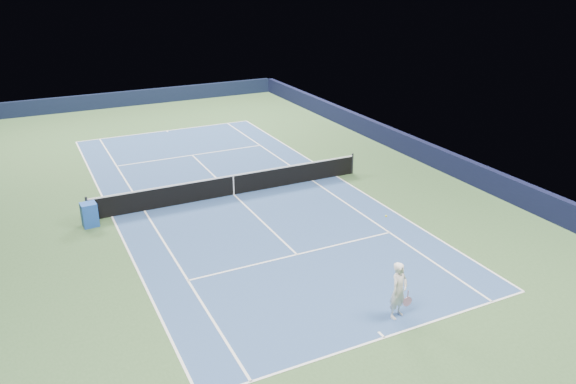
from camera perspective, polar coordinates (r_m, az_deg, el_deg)
name	(u,v)px	position (r m, az deg, el deg)	size (l,w,h in m)	color
ground	(234,195)	(25.96, -5.52, -0.28)	(40.00, 40.00, 0.00)	#34522D
wall_far	(138,98)	(44.15, -14.97, 9.26)	(22.00, 0.35, 1.10)	black
wall_right	(422,151)	(30.98, 13.50, 4.05)	(0.35, 40.00, 1.10)	black
court_surface	(234,195)	(25.95, -5.52, -0.28)	(10.97, 23.77, 0.01)	navy
baseline_far	(166,131)	(36.74, -12.24, 6.11)	(10.97, 0.08, 0.00)	white
baseline_near	(384,338)	(16.72, 9.78, -14.36)	(10.97, 0.08, 0.00)	white
sideline_doubles_right	(336,176)	(28.19, 4.93, 1.62)	(0.08, 23.77, 0.00)	white
sideline_doubles_left	(112,217)	(24.75, -17.46, -2.39)	(0.08, 23.77, 0.00)	white
sideline_singles_right	(312,180)	(27.55, 2.48, 1.18)	(0.08, 23.77, 0.00)	white
sideline_singles_left	(144,211)	(24.94, -14.38, -1.85)	(0.08, 23.77, 0.00)	white
service_line_far	(192,155)	(31.67, -9.70, 3.71)	(8.23, 0.08, 0.00)	white
service_line_near	(297,254)	(20.64, 0.91, -6.36)	(8.23, 0.08, 0.00)	white
center_service_line	(234,195)	(25.95, -5.52, -0.26)	(0.08, 12.80, 0.00)	white
center_mark_far	(167,131)	(36.60, -12.18, 6.05)	(0.08, 0.30, 0.00)	white
center_mark_near	(381,335)	(16.81, 9.47, -14.10)	(0.08, 0.30, 0.00)	white
tennis_net	(233,185)	(25.77, -5.57, 0.76)	(12.90, 0.10, 1.07)	black
sponsor_cube	(90,215)	(23.99, -19.51, -2.18)	(0.65, 0.59, 0.99)	#1B47A7
tennis_player	(399,290)	(17.17, 11.19, -9.78)	(0.87, 1.35, 2.93)	white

